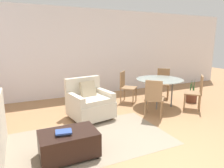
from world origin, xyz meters
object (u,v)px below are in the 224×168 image
ottoman (69,143)px  dining_chair_far_left (126,85)px  armchair (90,103)px  dining_chair_near_left (154,96)px  book_stack (64,132)px  dining_chair_far_right (163,81)px  dining_chair_near_right (197,90)px  potted_plant_small (191,96)px  tv_remote_primary (68,130)px  dining_table (159,82)px

ottoman → dining_chair_far_left: (2.15, 2.11, 0.30)m
armchair → dining_chair_far_left: (1.34, 0.72, 0.16)m
dining_chair_near_left → dining_chair_far_left: bearing=90.0°
ottoman → book_stack: 0.23m
dining_chair_far_right → dining_chair_near_right: bearing=-90.0°
potted_plant_small → tv_remote_primary: bearing=-162.3°
dining_chair_near_right → potted_plant_small: dining_chair_near_right is taller
ottoman → dining_chair_far_right: (3.49, 2.11, 0.30)m
dining_table → potted_plant_small: bearing=-7.7°
book_stack → tv_remote_primary: size_ratio=1.52×
dining_chair_near_left → dining_chair_far_right: bearing=45.0°
tv_remote_primary → dining_table: size_ratio=0.14×
ottoman → dining_chair_near_right: dining_chair_near_right is taller
tv_remote_primary → dining_table: (2.82, 1.39, 0.27)m
dining_chair_far_right → tv_remote_primary: bearing=-149.4°
ottoman → armchair: bearing=59.7°
potted_plant_small → dining_table: bearing=172.3°
tv_remote_primary → dining_chair_near_right: (3.48, 0.72, 0.11)m
dining_table → dining_chair_near_right: (0.67, -0.67, -0.16)m
tv_remote_primary → dining_chair_near_left: bearing=18.6°
dining_chair_far_right → potted_plant_small: dining_chair_far_right is taller
armchair → book_stack: 1.68m
dining_chair_near_right → dining_chair_far_left: bearing=135.0°
ottoman → dining_chair_near_left: dining_chair_near_left is taller
dining_chair_far_right → dining_table: bearing=-135.0°
ottoman → tv_remote_primary: size_ratio=5.04×
tv_remote_primary → dining_chair_near_right: 3.56m
dining_chair_near_right → dining_chair_far_right: (0.00, 1.34, 0.00)m
tv_remote_primary → dining_chair_near_right: bearing=11.7°
ottoman → tv_remote_primary: (0.01, 0.05, 0.19)m
book_stack → tv_remote_primary: book_stack is taller
dining_chair_near_left → tv_remote_primary: bearing=-161.4°
dining_chair_near_left → potted_plant_small: bearing=16.7°
book_stack → dining_chair_near_left: bearing=20.1°
dining_table → tv_remote_primary: bearing=-153.7°
dining_table → dining_chair_near_right: size_ratio=1.39×
armchair → dining_chair_near_left: size_ratio=1.12×
dining_chair_near_left → dining_chair_near_right: bearing=0.0°
dining_table → dining_chair_near_left: size_ratio=1.39×
armchair → book_stack: (-0.88, -1.43, 0.08)m
book_stack → dining_chair_near_right: (3.56, 0.81, 0.08)m
dining_chair_far_left → dining_table: bearing=-45.0°
armchair → ottoman: armchair is taller
book_stack → potted_plant_small: (3.97, 1.34, -0.26)m
ottoman → dining_chair_far_left: dining_chair_far_left is taller
book_stack → tv_remote_primary: 0.12m
dining_chair_near_right → armchair: bearing=167.0°
armchair → dining_table: armchair is taller
ottoman → dining_chair_near_right: size_ratio=0.96×
tv_remote_primary → dining_chair_near_left: dining_chair_near_left is taller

